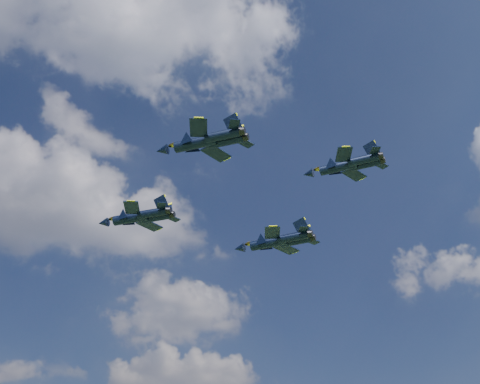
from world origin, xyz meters
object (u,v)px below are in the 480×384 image
Objects in this scene: jet_left at (193,144)px; jet_right at (266,243)px; jet_lead at (128,218)px; jet_slot at (336,167)px.

jet_left is 36.08m from jet_right.
jet_lead is 27.73m from jet_right.
jet_left is at bearing -176.71° from jet_right.
jet_slot is (5.17, -25.00, 3.16)m from jet_right.
jet_right is 1.20× the size of jet_slot.
jet_lead is 29.41m from jet_left.
jet_lead is at bearing 48.02° from jet_left.
jet_lead is 1.15× the size of jet_slot.
jet_lead is 1.06× the size of jet_left.
jet_left reaches higher than jet_right.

